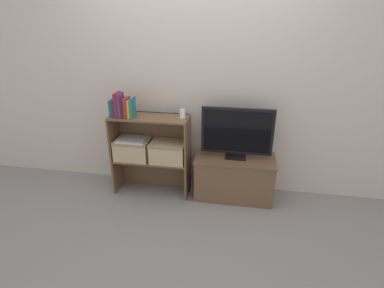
{
  "coord_description": "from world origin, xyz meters",
  "views": [
    {
      "loc": [
        0.49,
        -2.71,
        1.9
      ],
      "look_at": [
        0.0,
        0.15,
        0.62
      ],
      "focal_mm": 28.0,
      "sensor_mm": 36.0,
      "label": 1
    }
  ],
  "objects_px": {
    "book_navy": "(115,108)",
    "storage_basket_left": "(133,148)",
    "book_maroon": "(118,105)",
    "book_plum": "(121,105)",
    "tv_stand": "(234,177)",
    "book_mustard": "(130,109)",
    "tv": "(237,132)",
    "storage_basket_right": "(168,151)",
    "baby_monitor": "(183,114)",
    "book_forest": "(112,108)",
    "book_teal": "(133,108)",
    "book_crimson": "(127,107)",
    "laptop": "(132,139)",
    "book_charcoal": "(124,107)"
  },
  "relations": [
    {
      "from": "tv_stand",
      "to": "book_crimson",
      "type": "xyz_separation_m",
      "value": [
        -1.13,
        -0.09,
        0.77
      ]
    },
    {
      "from": "tv_stand",
      "to": "tv",
      "type": "height_order",
      "value": "tv"
    },
    {
      "from": "tv",
      "to": "baby_monitor",
      "type": "height_order",
      "value": "same"
    },
    {
      "from": "baby_monitor",
      "to": "storage_basket_left",
      "type": "xyz_separation_m",
      "value": [
        -0.56,
        -0.01,
        -0.42
      ]
    },
    {
      "from": "book_plum",
      "to": "book_charcoal",
      "type": "height_order",
      "value": "book_plum"
    },
    {
      "from": "book_forest",
      "to": "baby_monitor",
      "type": "height_order",
      "value": "book_forest"
    },
    {
      "from": "book_navy",
      "to": "book_mustard",
      "type": "xyz_separation_m",
      "value": [
        0.17,
        0.0,
        0.0
      ]
    },
    {
      "from": "tv_stand",
      "to": "book_navy",
      "type": "xyz_separation_m",
      "value": [
        -1.27,
        -0.09,
        0.75
      ]
    },
    {
      "from": "storage_basket_left",
      "to": "laptop",
      "type": "relative_size",
      "value": 1.22
    },
    {
      "from": "book_forest",
      "to": "book_navy",
      "type": "distance_m",
      "value": 0.03
    },
    {
      "from": "book_crimson",
      "to": "book_mustard",
      "type": "bearing_deg",
      "value": 0.0
    },
    {
      "from": "book_plum",
      "to": "book_teal",
      "type": "distance_m",
      "value": 0.13
    },
    {
      "from": "tv_stand",
      "to": "storage_basket_left",
      "type": "distance_m",
      "value": 1.16
    },
    {
      "from": "book_charcoal",
      "to": "book_crimson",
      "type": "distance_m",
      "value": 0.04
    },
    {
      "from": "book_plum",
      "to": "book_crimson",
      "type": "bearing_deg",
      "value": 0.0
    },
    {
      "from": "book_charcoal",
      "to": "book_plum",
      "type": "bearing_deg",
      "value": 180.0
    },
    {
      "from": "book_forest",
      "to": "book_mustard",
      "type": "relative_size",
      "value": 0.97
    },
    {
      "from": "tv_stand",
      "to": "book_mustard",
      "type": "height_order",
      "value": "book_mustard"
    },
    {
      "from": "storage_basket_left",
      "to": "tv",
      "type": "bearing_deg",
      "value": 2.88
    },
    {
      "from": "book_maroon",
      "to": "book_plum",
      "type": "bearing_deg",
      "value": 0.0
    },
    {
      "from": "tv_stand",
      "to": "storage_basket_left",
      "type": "height_order",
      "value": "storage_basket_left"
    },
    {
      "from": "storage_basket_left",
      "to": "book_navy",
      "type": "bearing_deg",
      "value": -166.47
    },
    {
      "from": "tv_stand",
      "to": "book_plum",
      "type": "distance_m",
      "value": 1.44
    },
    {
      "from": "baby_monitor",
      "to": "storage_basket_right",
      "type": "height_order",
      "value": "baby_monitor"
    },
    {
      "from": "book_mustard",
      "to": "book_teal",
      "type": "bearing_deg",
      "value": 0.0
    },
    {
      "from": "book_forest",
      "to": "book_mustard",
      "type": "xyz_separation_m",
      "value": [
        0.2,
        0.0,
        0.0
      ]
    },
    {
      "from": "book_navy",
      "to": "storage_basket_left",
      "type": "distance_m",
      "value": 0.49
    },
    {
      "from": "book_forest",
      "to": "baby_monitor",
      "type": "relative_size",
      "value": 1.43
    },
    {
      "from": "book_navy",
      "to": "laptop",
      "type": "bearing_deg",
      "value": 13.53
    },
    {
      "from": "book_navy",
      "to": "book_mustard",
      "type": "distance_m",
      "value": 0.17
    },
    {
      "from": "book_forest",
      "to": "book_plum",
      "type": "bearing_deg",
      "value": 0.0
    },
    {
      "from": "book_navy",
      "to": "book_charcoal",
      "type": "height_order",
      "value": "book_charcoal"
    },
    {
      "from": "baby_monitor",
      "to": "storage_basket_left",
      "type": "relative_size",
      "value": 0.33
    },
    {
      "from": "laptop",
      "to": "tv",
      "type": "bearing_deg",
      "value": 2.88
    },
    {
      "from": "book_crimson",
      "to": "laptop",
      "type": "distance_m",
      "value": 0.37
    },
    {
      "from": "book_charcoal",
      "to": "baby_monitor",
      "type": "relative_size",
      "value": 1.6
    },
    {
      "from": "tv_stand",
      "to": "book_crimson",
      "type": "height_order",
      "value": "book_crimson"
    },
    {
      "from": "book_navy",
      "to": "laptop",
      "type": "xyz_separation_m",
      "value": [
        0.15,
        0.04,
        -0.35
      ]
    },
    {
      "from": "tv",
      "to": "book_forest",
      "type": "xyz_separation_m",
      "value": [
        -1.3,
        -0.09,
        0.22
      ]
    },
    {
      "from": "tv_stand",
      "to": "tv",
      "type": "relative_size",
      "value": 1.15
    },
    {
      "from": "book_plum",
      "to": "storage_basket_left",
      "type": "bearing_deg",
      "value": 25.52
    },
    {
      "from": "book_forest",
      "to": "book_charcoal",
      "type": "distance_m",
      "value": 0.13
    },
    {
      "from": "book_navy",
      "to": "book_mustard",
      "type": "height_order",
      "value": "book_mustard"
    },
    {
      "from": "book_navy",
      "to": "book_crimson",
      "type": "height_order",
      "value": "book_crimson"
    },
    {
      "from": "book_mustard",
      "to": "storage_basket_right",
      "type": "height_order",
      "value": "book_mustard"
    },
    {
      "from": "tv",
      "to": "book_plum",
      "type": "distance_m",
      "value": 1.23
    },
    {
      "from": "tv_stand",
      "to": "laptop",
      "type": "distance_m",
      "value": 1.19
    },
    {
      "from": "storage_basket_right",
      "to": "laptop",
      "type": "xyz_separation_m",
      "value": [
        -0.4,
        -0.0,
        0.11
      ]
    },
    {
      "from": "book_teal",
      "to": "baby_monitor",
      "type": "xyz_separation_m",
      "value": [
        0.51,
        0.05,
        -0.06
      ]
    },
    {
      "from": "book_navy",
      "to": "baby_monitor",
      "type": "relative_size",
      "value": 1.44
    }
  ]
}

